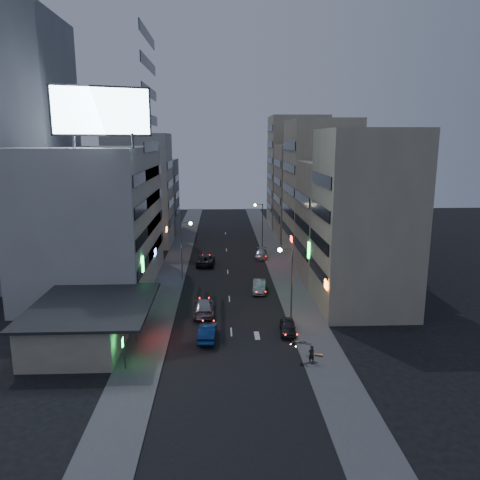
{
  "coord_description": "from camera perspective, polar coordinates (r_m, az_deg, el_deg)",
  "views": [
    {
      "loc": [
        -0.97,
        -39.81,
        18.72
      ],
      "look_at": [
        1.39,
        16.3,
        6.8
      ],
      "focal_mm": 35.0,
      "sensor_mm": 36.0,
      "label": 1
    }
  ],
  "objects": [
    {
      "name": "sidewalk_right",
      "position": [
        72.81,
        4.76,
        -2.9
      ],
      "size": [
        4.0,
        120.0,
        0.12
      ],
      "primitive_type": "cube",
      "color": "#4C4C4F",
      "rests_on": "ground"
    },
    {
      "name": "far_right_a",
      "position": [
        91.82,
        7.98,
        5.79
      ],
      "size": [
        11.0,
        12.0,
        18.0
      ],
      "primitive_type": "cube",
      "color": "tan",
      "rests_on": "ground"
    },
    {
      "name": "parked_car_right_far",
      "position": [
        76.3,
        2.6,
        -1.71
      ],
      "size": [
        2.43,
        4.82,
        1.34
      ],
      "primitive_type": "imported",
      "rotation": [
        0.0,
        0.0,
        -0.12
      ],
      "color": "#A5A7AD",
      "rests_on": "ground"
    },
    {
      "name": "person",
      "position": [
        41.47,
        8.69,
        -13.6
      ],
      "size": [
        0.65,
        0.51,
        1.57
      ],
      "primitive_type": "imported",
      "rotation": [
        0.0,
        0.0,
        3.4
      ],
      "color": "black",
      "rests_on": "sidewalk_right"
    },
    {
      "name": "road_car_blue",
      "position": [
        45.81,
        -3.98,
        -11.13
      ],
      "size": [
        1.84,
        4.68,
        1.52
      ],
      "primitive_type": "imported",
      "rotation": [
        0.0,
        0.0,
        3.09
      ],
      "color": "navy",
      "rests_on": "ground"
    },
    {
      "name": "shophouse_mid",
      "position": [
        64.85,
        12.35,
        2.19
      ],
      "size": [
        11.0,
        12.0,
        16.0
      ],
      "primitive_type": "cube",
      "color": "tan",
      "rests_on": "ground"
    },
    {
      "name": "sidewalk_left",
      "position": [
        72.6,
        -7.89,
        -3.02
      ],
      "size": [
        4.0,
        120.0,
        0.12
      ],
      "primitive_type": "cube",
      "color": "#4C4C4F",
      "rests_on": "ground"
    },
    {
      "name": "scooter_black_a",
      "position": [
        41.95,
        9.07,
        -13.66
      ],
      "size": [
        1.27,
        1.87,
        1.09
      ],
      "primitive_type": null,
      "rotation": [
        0.0,
        0.0,
        1.99
      ],
      "color": "black",
      "rests_on": "sidewalk_right"
    },
    {
      "name": "scooter_silver_b",
      "position": [
        45.37,
        7.85,
        -11.62
      ],
      "size": [
        1.01,
        1.79,
        1.04
      ],
      "primitive_type": null,
      "rotation": [
        0.0,
        0.0,
        1.3
      ],
      "color": "#95979C",
      "rests_on": "sidewalk_right"
    },
    {
      "name": "parked_car_right_near",
      "position": [
        47.35,
        5.85,
        -10.5
      ],
      "size": [
        1.88,
        3.99,
        1.32
      ],
      "primitive_type": "imported",
      "rotation": [
        0.0,
        0.0,
        -0.08
      ],
      "color": "#29292F",
      "rests_on": "ground"
    },
    {
      "name": "shophouse_far",
      "position": [
        76.88,
        9.65,
        6.06
      ],
      "size": [
        10.0,
        14.0,
        22.0
      ],
      "primitive_type": "cube",
      "color": "#B1A88B",
      "rests_on": "ground"
    },
    {
      "name": "street_lamp_left",
      "position": [
        63.42,
        -6.82,
        -0.25
      ],
      "size": [
        1.6,
        0.44,
        8.02
      ],
      "color": "#595B60",
      "rests_on": "sidewalk_left"
    },
    {
      "name": "scooter_black_b",
      "position": [
        45.54,
        7.94,
        -11.5
      ],
      "size": [
        1.06,
        1.85,
        1.08
      ],
      "primitive_type": null,
      "rotation": [
        0.0,
        0.0,
        1.86
      ],
      "color": "black",
      "rests_on": "sidewalk_right"
    },
    {
      "name": "far_right_b",
      "position": [
        105.4,
        6.93,
        8.25
      ],
      "size": [
        12.0,
        12.0,
        24.0
      ],
      "primitive_type": "cube",
      "color": "#B1A88B",
      "rests_on": "ground"
    },
    {
      "name": "scooter_silver_a",
      "position": [
        43.15,
        10.15,
        -12.84
      ],
      "size": [
        1.34,
        2.13,
        1.23
      ],
      "primitive_type": null,
      "rotation": [
        0.0,
        0.0,
        1.21
      ],
      "color": "gray",
      "rests_on": "sidewalk_right"
    },
    {
      "name": "food_court",
      "position": [
        46.85,
        -18.52,
        -9.59
      ],
      "size": [
        11.0,
        13.0,
        3.88
      ],
      "color": "#B1A88B",
      "rests_on": "ground"
    },
    {
      "name": "parked_car_right_mid",
      "position": [
        59.37,
        2.36,
        -5.66
      ],
      "size": [
        2.05,
        4.59,
        1.46
      ],
      "primitive_type": "imported",
      "rotation": [
        0.0,
        0.0,
        -0.12
      ],
      "color": "#9FA2A7",
      "rests_on": "ground"
    },
    {
      "name": "grey_tower",
      "position": [
        67.63,
        -24.48,
        9.47
      ],
      "size": [
        10.0,
        14.0,
        34.0
      ],
      "primitive_type": "cube",
      "color": "gray",
      "rests_on": "ground"
    },
    {
      "name": "street_lamp_right_far",
      "position": [
        81.21,
        2.48,
        2.51
      ],
      "size": [
        1.6,
        0.44,
        8.02
      ],
      "color": "#595B60",
      "rests_on": "sidewalk_right"
    },
    {
      "name": "scooter_blue",
      "position": [
        45.2,
        8.76,
        -11.77
      ],
      "size": [
        1.0,
        1.71,
        0.99
      ],
      "primitive_type": null,
      "rotation": [
        0.0,
        0.0,
        1.27
      ],
      "color": "navy",
      "rests_on": "sidewalk_right"
    },
    {
      "name": "ground",
      "position": [
        44.0,
        -0.94,
        -13.19
      ],
      "size": [
        180.0,
        180.0,
        0.0
      ],
      "primitive_type": "plane",
      "color": "black",
      "rests_on": "ground"
    },
    {
      "name": "far_left_a",
      "position": [
        86.48,
        -12.13,
        5.93
      ],
      "size": [
        11.0,
        10.0,
        20.0
      ],
      "primitive_type": "cube",
      "color": "#B3B3AE",
      "rests_on": "ground"
    },
    {
      "name": "street_lamp_right_near",
      "position": [
        48.2,
        5.9,
        -4.16
      ],
      "size": [
        1.6,
        0.44,
        8.02
      ],
      "color": "#595B60",
      "rests_on": "sidewalk_right"
    },
    {
      "name": "far_left_b",
      "position": [
        99.59,
        -11.12,
        5.29
      ],
      "size": [
        12.0,
        10.0,
        15.0
      ],
      "primitive_type": "cube",
      "color": "gray",
      "rests_on": "ground"
    },
    {
      "name": "white_building",
      "position": [
        62.67,
        -17.21,
        2.53
      ],
      "size": [
        14.0,
        24.0,
        18.0
      ],
      "primitive_type": "cube",
      "color": "#B3B3AE",
      "rests_on": "ground"
    },
    {
      "name": "parked_car_left",
      "position": [
        72.23,
        -4.21,
        -2.42
      ],
      "size": [
        2.88,
        5.78,
        1.57
      ],
      "primitive_type": "imported",
      "rotation": [
        0.0,
        0.0,
        3.09
      ],
      "color": "#28272D",
      "rests_on": "ground"
    },
    {
      "name": "shophouse_near",
      "position": [
        53.49,
        15.01,
        2.19
      ],
      "size": [
        10.0,
        11.0,
        20.0
      ],
      "primitive_type": "cube",
      "color": "#B1A88B",
      "rests_on": "ground"
    },
    {
      "name": "road_car_silver",
      "position": [
        52.26,
        -4.49,
        -8.09
      ],
      "size": [
        2.47,
        5.68,
        1.63
      ],
      "primitive_type": "imported",
      "rotation": [
        0.0,
        0.0,
        3.18
      ],
      "color": "#AAADB3",
      "rests_on": "ground"
    },
    {
      "name": "billboard",
      "position": [
        51.29,
        -16.52,
        14.8
      ],
      "size": [
        9.52,
        3.75,
        6.2
      ],
      "rotation": [
        0.0,
        0.0,
        0.35
      ],
      "color": "#595B60",
      "rests_on": "white_building"
    }
  ]
}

